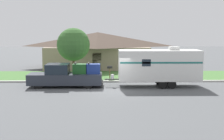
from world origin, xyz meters
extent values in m
plane|color=#515456|center=(0.00, 0.00, 0.00)|extent=(120.00, 120.00, 0.00)
cube|color=beige|center=(0.00, 3.75, 0.07)|extent=(80.00, 0.30, 0.14)
cube|color=#477538|center=(0.00, 7.40, 0.01)|extent=(80.00, 7.00, 0.03)
cube|color=gray|center=(-1.75, 14.43, 1.32)|extent=(12.29, 7.00, 2.64)
pyramid|color=#4C3D33|center=(-1.75, 14.43, 3.50)|extent=(13.27, 7.56, 1.72)
cube|color=#4C3828|center=(-1.75, 10.96, 1.05)|extent=(1.00, 0.06, 2.10)
cylinder|color=black|center=(-6.12, 0.71, 0.43)|extent=(0.87, 0.28, 0.87)
cylinder|color=black|center=(-6.12, 2.34, 0.43)|extent=(0.87, 0.28, 0.87)
cylinder|color=black|center=(-2.13, 0.71, 0.43)|extent=(0.87, 0.28, 0.87)
cylinder|color=black|center=(-2.13, 2.34, 0.43)|extent=(0.87, 0.28, 0.87)
cube|color=#282D38|center=(-5.32, 1.53, 0.68)|extent=(3.54, 1.99, 0.87)
cube|color=#19232D|center=(-4.68, 1.53, 1.51)|extent=(1.84, 1.83, 0.81)
cube|color=#282D38|center=(-2.29, 1.53, 0.68)|extent=(2.51, 1.99, 0.87)
cube|color=#333333|center=(-0.98, 1.53, 0.36)|extent=(0.12, 1.79, 0.20)
cube|color=#194C1E|center=(-2.84, 1.53, 1.51)|extent=(1.15, 0.84, 0.80)
cube|color=black|center=(-3.21, 1.53, 1.99)|extent=(0.10, 0.92, 0.08)
cube|color=navy|center=(-1.74, 1.53, 1.51)|extent=(1.15, 0.84, 0.80)
cube|color=black|center=(-2.11, 1.53, 1.99)|extent=(0.10, 0.92, 0.08)
cylinder|color=black|center=(3.89, 0.52, 0.34)|extent=(0.68, 0.22, 0.68)
cylinder|color=black|center=(3.89, 2.53, 0.34)|extent=(0.68, 0.22, 0.68)
cylinder|color=black|center=(4.64, 0.52, 0.34)|extent=(0.68, 0.22, 0.68)
cylinder|color=black|center=(4.64, 2.53, 0.34)|extent=(0.68, 0.22, 0.68)
cube|color=silver|center=(3.73, 1.53, 1.81)|extent=(6.71, 2.28, 2.48)
cube|color=#1E6660|center=(3.73, 0.38, 2.12)|extent=(6.57, 0.01, 0.14)
cube|color=#383838|center=(-0.21, 1.53, 0.62)|extent=(1.17, 0.12, 0.10)
cylinder|color=silver|center=(-0.15, 1.53, 0.85)|extent=(0.28, 0.28, 0.36)
cube|color=silver|center=(4.94, 1.53, 3.19)|extent=(0.80, 0.68, 0.28)
cube|color=#19232D|center=(2.53, 0.38, 2.12)|extent=(0.70, 0.01, 0.56)
cylinder|color=brown|center=(-0.34, 4.67, 0.57)|extent=(0.09, 0.09, 1.13)
cube|color=black|center=(-0.34, 4.67, 1.24)|extent=(0.48, 0.20, 0.22)
cylinder|color=brown|center=(-3.79, 5.58, 1.07)|extent=(0.24, 0.24, 2.13)
sphere|color=#38662D|center=(-3.79, 5.58, 3.31)|extent=(3.14, 3.14, 3.14)
camera|label=1|loc=(-0.58, -24.09, 4.84)|focal=50.00mm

